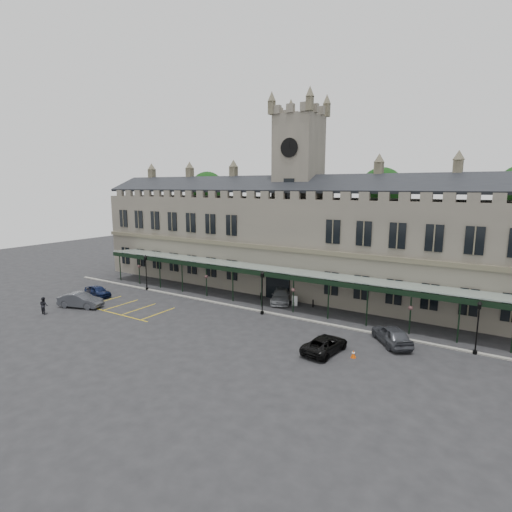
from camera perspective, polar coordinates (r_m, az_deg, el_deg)
The scene contains 22 objects.
ground at distance 40.03m, azimuth -4.66°, elevation -9.76°, with size 140.00×140.00×0.00m, color black.
station_building at distance 51.76m, azimuth 5.87°, elevation 2.11°, with size 60.00×10.36×17.30m.
clock_tower at distance 51.37m, azimuth 6.04°, elevation 9.48°, with size 5.60×5.60×24.80m.
canopy at distance 45.25m, azimuth 0.99°, elevation -4.22°, with size 50.00×4.10×4.30m.
kerb at distance 44.29m, azimuth -0.35°, elevation -7.69°, with size 60.00×0.40×0.12m, color gray.
parking_markings at distance 48.45m, azimuth -19.22°, elevation -6.77°, with size 16.00×6.00×0.01m, color gold, non-canonical shape.
tree_behind_left at distance 70.96m, azimuth -6.94°, elevation 9.33°, with size 6.00×6.00×16.00m.
tree_behind_mid at distance 57.00m, azimuth 17.47°, elevation 8.82°, with size 6.00×6.00×16.00m.
lamp_post_left at distance 54.02m, azimuth -15.44°, elevation -1.82°, with size 0.45×0.45×4.72m.
lamp_post_mid at distance 42.27m, azimuth 0.90°, elevation -4.67°, with size 0.45×0.45×4.74m.
lamp_post_right at distance 37.04m, azimuth 29.13°, elevation -8.31°, with size 0.43×0.43×4.51m.
traffic_cone at distance 33.55m, azimuth 13.74°, elevation -13.45°, with size 0.40×0.40×0.63m.
sign_board at distance 45.90m, azimuth 5.55°, elevation -6.42°, with size 0.69×0.06×1.18m.
bollard_left at distance 48.21m, azimuth 0.69°, elevation -5.76°, with size 0.15×0.15×0.85m, color black.
bollard_right at distance 45.71m, azimuth 8.14°, elevation -6.73°, with size 0.16×0.16×0.88m, color black.
car_left_a at distance 53.25m, azimuth -21.69°, elevation -4.67°, with size 1.63×4.05×1.38m, color #0B1434.
car_left_b at distance 49.30m, azimuth -23.79°, elevation -5.79°, with size 1.74×4.99×1.64m, color #3B3D43.
car_taxi at distance 47.32m, azimuth 3.63°, elevation -5.66°, with size 2.15×5.29×1.53m, color #989BA0.
car_van at distance 33.98m, azimuth 9.82°, elevation -12.33°, with size 2.23×4.83×1.34m, color black.
car_right_a at distance 36.95m, azimuth 18.82°, elevation -10.61°, with size 1.97×4.89×1.67m, color #3B3D43.
person_a at distance 51.81m, azimuth -22.82°, elevation -5.02°, with size 0.58×0.38×1.59m, color black.
person_b at distance 48.50m, azimuth -28.05°, elevation -6.25°, with size 0.90×0.70×1.85m, color black.
Camera 1 is at (22.76, -30.06, 13.45)m, focal length 28.00 mm.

